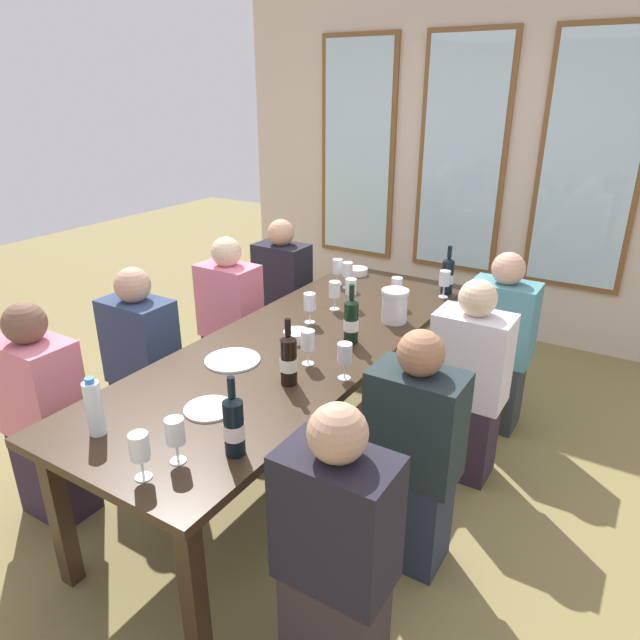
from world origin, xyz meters
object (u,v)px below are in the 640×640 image
(wine_glass_2, at_px, (338,268))
(water_bottle, at_px, (94,408))
(metal_pitcher, at_px, (395,306))
(wine_glass_6, at_px, (445,279))
(seated_person_6, at_px, (144,369))
(seated_person_7, at_px, (413,457))
(white_plate_0, at_px, (209,409))
(seated_person_5, at_px, (336,558))
(seated_person_1, at_px, (498,347))
(tasting_bowl_1, at_px, (297,336))
(wine_bottle_2, at_px, (289,359))
(wine_glass_1, at_px, (308,341))
(wine_bottle_3, at_px, (448,275))
(seated_person_3, at_px, (468,386))
(wine_glass_10, at_px, (139,448))
(wine_glass_7, at_px, (347,271))
(seated_person_0, at_px, (283,298))
(wine_glass_8, at_px, (397,287))
(wine_bottle_1, at_px, (351,321))
(wine_glass_4, at_px, (175,433))
(wine_glass_5, at_px, (335,290))
(white_plate_1, at_px, (232,360))
(tasting_bowl_0, at_px, (357,271))
(dining_table, at_px, (300,353))
(wine_bottle_0, at_px, (234,425))
(seated_person_2, at_px, (231,324))
(wine_glass_3, at_px, (310,302))
(wine_glass_9, at_px, (351,287))
(seated_person_4, at_px, (45,419))
(wine_glass_0, at_px, (345,354))

(wine_glass_2, bearing_deg, water_bottle, -87.05)
(metal_pitcher, xyz_separation_m, wine_glass_6, (0.10, 0.53, 0.03))
(seated_person_6, height_order, seated_person_7, same)
(wine_glass_2, bearing_deg, white_plate_0, -78.07)
(wine_glass_2, distance_m, seated_person_5, 2.22)
(seated_person_1, bearing_deg, tasting_bowl_1, -130.92)
(wine_bottle_2, xyz_separation_m, wine_glass_1, (-0.03, 0.21, 0.00))
(wine_bottle_3, distance_m, seated_person_3, 0.91)
(wine_bottle_3, height_order, wine_glass_10, wine_bottle_3)
(tasting_bowl_1, bearing_deg, wine_bottle_3, 69.92)
(wine_glass_7, distance_m, seated_person_3, 1.17)
(water_bottle, height_order, wine_glass_7, water_bottle)
(wine_glass_7, xyz_separation_m, seated_person_0, (-0.59, 0.10, -0.33))
(water_bottle, distance_m, wine_glass_8, 1.91)
(wine_bottle_1, height_order, wine_glass_4, wine_bottle_1)
(wine_bottle_3, bearing_deg, wine_glass_5, -126.44)
(white_plate_1, bearing_deg, tasting_bowl_0, 94.96)
(metal_pitcher, xyz_separation_m, wine_bottle_2, (-0.10, -0.91, 0.02))
(wine_glass_1, distance_m, wine_glass_7, 1.14)
(dining_table, relative_size, wine_bottle_1, 8.40)
(dining_table, distance_m, wine_glass_7, 0.92)
(dining_table, height_order, wine_glass_10, wine_glass_10)
(wine_bottle_1, relative_size, seated_person_0, 0.29)
(wine_bottle_0, bearing_deg, seated_person_2, 130.84)
(seated_person_0, relative_size, seated_person_7, 1.00)
(wine_glass_2, height_order, seated_person_6, seated_person_6)
(white_plate_1, bearing_deg, water_bottle, -92.93)
(wine_bottle_1, distance_m, wine_glass_3, 0.34)
(wine_glass_8, xyz_separation_m, seated_person_6, (-1.00, -1.12, -0.33))
(wine_glass_9, xyz_separation_m, seated_person_7, (0.82, -0.93, -0.34))
(wine_glass_6, bearing_deg, wine_glass_5, -131.47)
(tasting_bowl_1, bearing_deg, wine_glass_9, 89.89)
(seated_person_0, bearing_deg, wine_bottle_1, -39.19)
(seated_person_4, bearing_deg, seated_person_0, 90.00)
(wine_bottle_3, distance_m, wine_glass_0, 1.36)
(wine_glass_0, bearing_deg, seated_person_5, -62.26)
(seated_person_5, relative_size, seated_person_7, 1.00)
(wine_glass_5, bearing_deg, wine_glass_2, 117.87)
(white_plate_1, height_order, seated_person_4, seated_person_4)
(white_plate_1, bearing_deg, seated_person_2, 131.06)
(wine_glass_10, relative_size, seated_person_3, 0.16)
(wine_glass_2, bearing_deg, seated_person_5, -60.06)
(wine_bottle_0, relative_size, seated_person_2, 0.28)
(water_bottle, bearing_deg, seated_person_1, 64.42)
(white_plate_1, xyz_separation_m, wine_bottle_2, (0.36, -0.04, 0.12))
(seated_person_5, bearing_deg, seated_person_7, 90.00)
(wine_bottle_1, relative_size, wine_glass_8, 1.82)
(seated_person_1, xyz_separation_m, seated_person_4, (-1.60, -1.93, 0.00))
(tasting_bowl_1, distance_m, wine_glass_6, 1.12)
(wine_bottle_3, distance_m, seated_person_2, 1.44)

